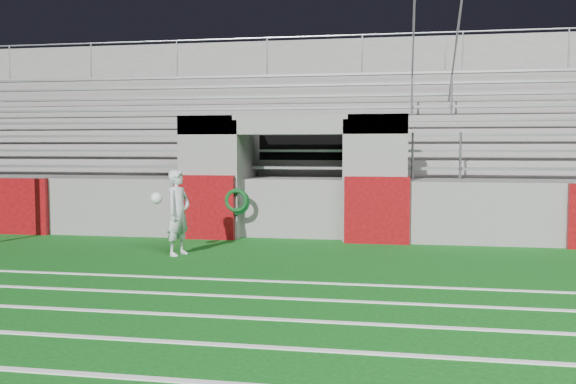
# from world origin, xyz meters

# --- Properties ---
(ground) EXTENTS (90.00, 90.00, 0.00)m
(ground) POSITION_xyz_m (0.00, 0.00, 0.00)
(ground) COLOR #0D4E12
(ground) RESTS_ON ground
(field_markings) EXTENTS (28.00, 8.09, 0.01)m
(field_markings) POSITION_xyz_m (0.00, -5.00, 0.01)
(field_markings) COLOR white
(field_markings) RESTS_ON ground
(stadium_structure) EXTENTS (26.00, 8.48, 5.42)m
(stadium_structure) POSITION_xyz_m (0.00, 7.97, 1.49)
(stadium_structure) COLOR slate
(stadium_structure) RESTS_ON ground
(goalkeeper_with_ball) EXTENTS (0.68, 0.64, 1.53)m
(goalkeeper_with_ball) POSITION_xyz_m (-1.65, 0.93, 0.77)
(goalkeeper_with_ball) COLOR silver
(goalkeeper_with_ball) RESTS_ON ground
(hose_coil) EXTENTS (0.55, 0.15, 0.56)m
(hose_coil) POSITION_xyz_m (-1.09, 2.93, 0.81)
(hose_coil) COLOR #0E4620
(hose_coil) RESTS_ON ground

